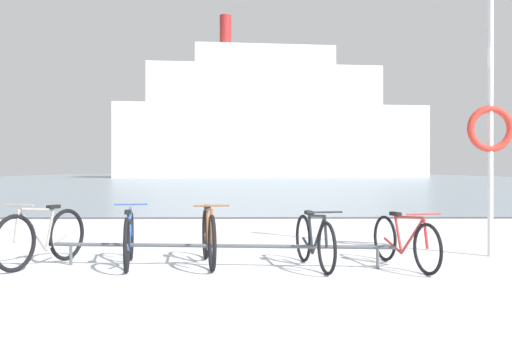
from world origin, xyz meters
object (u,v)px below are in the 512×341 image
object	(u,v)px
bicycle_3	(314,241)
rescue_post	(491,120)
bicycle_0	(42,237)
bicycle_4	(405,241)
bicycle_1	(129,239)
bicycle_2	(209,237)
ferry_ship	(269,123)

from	to	relation	value
bicycle_3	rescue_post	size ratio (longest dim) A/B	0.39
bicycle_0	bicycle_4	bearing A→B (deg)	-2.12
bicycle_3	bicycle_4	bearing A→B (deg)	0.61
bicycle_1	bicycle_2	world-z (taller)	bicycle_2
bicycle_3	bicycle_0	bearing A→B (deg)	176.98
bicycle_2	rescue_post	world-z (taller)	rescue_post
bicycle_0	bicycle_2	bearing A→B (deg)	1.25
bicycle_2	bicycle_4	size ratio (longest dim) A/B	1.02
ferry_ship	bicycle_3	bearing A→B (deg)	-91.56
bicycle_4	bicycle_3	bearing A→B (deg)	-179.39
bicycle_4	rescue_post	world-z (taller)	rescue_post
bicycle_0	bicycle_4	world-z (taller)	bicycle_0
bicycle_0	bicycle_1	world-z (taller)	bicycle_0
bicycle_2	rescue_post	size ratio (longest dim) A/B	0.41
bicycle_0	bicycle_4	distance (m)	4.81
bicycle_3	ferry_ship	distance (m)	74.83
bicycle_4	bicycle_1	bearing A→B (deg)	177.44
bicycle_4	ferry_ship	distance (m)	74.80
bicycle_1	bicycle_4	bearing A→B (deg)	-2.56
rescue_post	ferry_ship	xyz separation A→B (m)	(-0.69, 73.49, 5.80)
bicycle_0	rescue_post	size ratio (longest dim) A/B	0.38
bicycle_2	bicycle_3	xyz separation A→B (m)	(1.40, -0.24, -0.03)
rescue_post	ferry_ship	bearing A→B (deg)	90.54
bicycle_0	bicycle_3	bearing A→B (deg)	-3.02
bicycle_1	bicycle_2	distance (m)	1.06
bicycle_0	rescue_post	distance (m)	6.59
bicycle_4	ferry_ship	bearing A→B (deg)	89.36
bicycle_0	ferry_ship	bearing A→B (deg)	85.65
bicycle_0	ferry_ship	size ratio (longest dim) A/B	0.04
bicycle_1	rescue_post	distance (m)	5.49
ferry_ship	bicycle_0	bearing A→B (deg)	-94.35
bicycle_2	rescue_post	distance (m)	4.49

